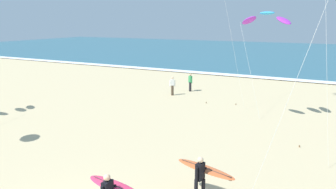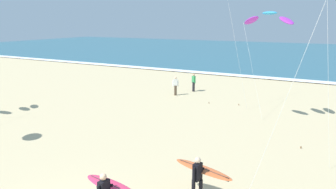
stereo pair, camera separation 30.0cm
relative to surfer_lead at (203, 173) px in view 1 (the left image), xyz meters
The scene contains 6 objects.
ocean_water 55.29m from the surfer_lead, 92.77° to the left, with size 160.00×60.00×0.08m, color #2D6075.
shoreline_foam 25.67m from the surfer_lead, 95.98° to the left, with size 160.00×1.59×0.01m, color white.
surfer_lead is the anchor object (origin of this frame).
kite_arc_cobalt_near 11.50m from the surfer_lead, 90.08° to the left, with size 3.85×4.32×6.64m.
bystander_white_top 15.90m from the surfer_lead, 119.78° to the left, with size 0.44×0.32×1.59m.
bystander_green_top 17.40m from the surfer_lead, 114.25° to the left, with size 0.45×0.31×1.59m.
Camera 1 is at (6.03, -5.50, 6.10)m, focal length 33.50 mm.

